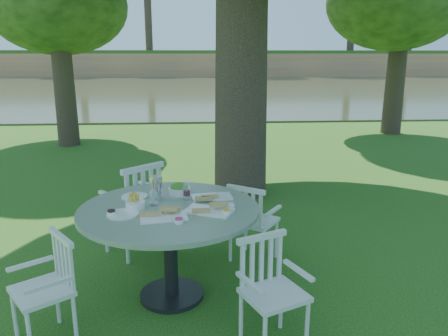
{
  "coord_description": "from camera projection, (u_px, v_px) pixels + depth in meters",
  "views": [
    {
      "loc": [
        -0.33,
        -4.52,
        2.08
      ],
      "look_at": [
        0.0,
        0.2,
        0.85
      ],
      "focal_mm": 35.0,
      "sensor_mm": 36.0,
      "label": 1
    }
  ],
  "objects": [
    {
      "name": "chair_nw",
      "position": [
        138.0,
        202.0,
        4.56
      ],
      "size": [
        0.69,
        0.69,
        1.0
      ],
      "rotation": [
        0.0,
        0.0,
        -2.41
      ],
      "color": "silver",
      "rests_on": "ground"
    },
    {
      "name": "table",
      "position": [
        170.0,
        223.0,
        3.7
      ],
      "size": [
        1.52,
        1.52,
        0.84
      ],
      "color": "black",
      "rests_on": "ground"
    },
    {
      "name": "far_bank",
      "position": [
        197.0,
        1.0,
        42.81
      ],
      "size": [
        100.0,
        18.0,
        15.2
      ],
      "color": "#A4744C",
      "rests_on": "ground"
    },
    {
      "name": "chair_ne",
      "position": [
        250.0,
        218.0,
        4.39
      ],
      "size": [
        0.57,
        0.56,
        0.83
      ],
      "rotation": [
        0.0,
        0.0,
        -3.76
      ],
      "color": "silver",
      "rests_on": "ground"
    },
    {
      "name": "river",
      "position": [
        198.0,
        89.0,
        27.12
      ],
      "size": [
        100.0,
        28.0,
        0.12
      ],
      "primitive_type": "cube",
      "color": "#303821",
      "rests_on": "ground"
    },
    {
      "name": "ground",
      "position": [
        225.0,
        245.0,
        4.91
      ],
      "size": [
        140.0,
        140.0,
        0.0
      ],
      "primitive_type": "plane",
      "color": "#17400D",
      "rests_on": "ground"
    },
    {
      "name": "tableware",
      "position": [
        168.0,
        199.0,
        3.75
      ],
      "size": [
        1.05,
        0.85,
        0.22
      ],
      "color": "white",
      "rests_on": "table"
    },
    {
      "name": "chair_se",
      "position": [
        268.0,
        282.0,
        3.17
      ],
      "size": [
        0.53,
        0.52,
        0.81
      ],
      "rotation": [
        0.0,
        0.0,
        0.41
      ],
      "color": "silver",
      "rests_on": "ground"
    },
    {
      "name": "chair_sw",
      "position": [
        52.0,
        280.0,
        3.2
      ],
      "size": [
        0.55,
        0.55,
        0.81
      ],
      "rotation": [
        0.0,
        0.0,
        -0.94
      ],
      "color": "silver",
      "rests_on": "ground"
    }
  ]
}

